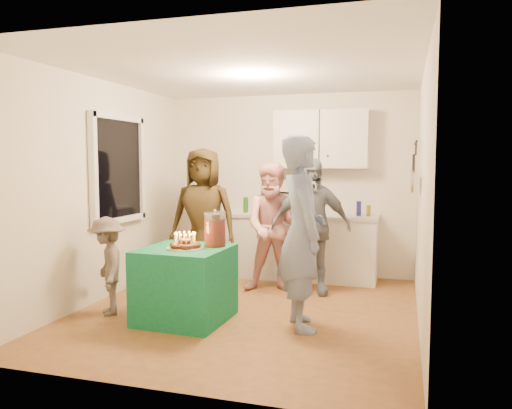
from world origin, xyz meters
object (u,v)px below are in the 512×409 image
(counter, at_px, (297,248))
(woman_back_right, at_px, (311,226))
(woman_back_left, at_px, (204,217))
(microwave, at_px, (291,203))
(woman_back_center, at_px, (275,227))
(man_birthday, at_px, (302,232))
(punch_jar, at_px, (215,230))
(child_near_left, at_px, (107,266))
(party_table, at_px, (185,284))

(counter, xyz_separation_m, woman_back_right, (0.33, -0.75, 0.41))
(counter, bearing_deg, woman_back_left, -146.99)
(microwave, relative_size, woman_back_left, 0.29)
(microwave, bearing_deg, woman_back_center, -79.52)
(man_birthday, height_order, woman_back_center, man_birthday)
(woman_back_right, bearing_deg, punch_jar, -138.84)
(microwave, bearing_deg, woman_back_left, -132.12)
(man_birthday, bearing_deg, child_near_left, 70.49)
(party_table, xyz_separation_m, woman_back_left, (-0.39, 1.46, 0.53))
(punch_jar, xyz_separation_m, man_birthday, (0.93, -0.05, 0.02))
(party_table, bearing_deg, man_birthday, 6.04)
(woman_back_left, height_order, child_near_left, woman_back_left)
(party_table, distance_m, woman_back_center, 1.56)
(punch_jar, distance_m, woman_back_right, 1.48)
(woman_back_left, distance_m, woman_back_right, 1.45)
(microwave, bearing_deg, child_near_left, -111.38)
(party_table, bearing_deg, woman_back_right, 53.66)
(microwave, bearing_deg, counter, 12.81)
(counter, bearing_deg, party_table, -108.24)
(man_birthday, relative_size, child_near_left, 1.80)
(counter, xyz_separation_m, woman_back_center, (-0.12, -0.81, 0.39))
(microwave, distance_m, punch_jar, 2.04)
(man_birthday, distance_m, child_near_left, 2.13)
(microwave, xyz_separation_m, woman_back_left, (-1.03, -0.72, -0.15))
(counter, relative_size, microwave, 4.17)
(woman_back_left, bearing_deg, woman_back_center, -9.49)
(microwave, relative_size, man_birthday, 0.28)
(woman_back_right, bearing_deg, microwave, 102.15)
(punch_jar, height_order, man_birthday, man_birthday)
(counter, distance_m, woman_back_right, 0.92)
(woman_back_left, distance_m, woman_back_center, 1.00)
(party_table, distance_m, woman_back_right, 1.83)
(party_table, relative_size, child_near_left, 0.80)
(woman_back_right, bearing_deg, child_near_left, -159.25)
(counter, distance_m, punch_jar, 2.11)
(woman_back_left, relative_size, child_near_left, 1.72)
(party_table, distance_m, punch_jar, 0.64)
(punch_jar, relative_size, woman_back_left, 0.19)
(counter, height_order, microwave, microwave)
(counter, xyz_separation_m, party_table, (-0.72, -2.18, -0.05))
(punch_jar, relative_size, woman_back_right, 0.20)
(counter, relative_size, punch_jar, 6.47)
(microwave, relative_size, woman_back_center, 0.32)
(child_near_left, bearing_deg, party_table, 54.99)
(party_table, height_order, woman_back_center, woman_back_center)
(counter, bearing_deg, child_near_left, -125.62)
(counter, height_order, man_birthday, man_birthday)
(man_birthday, bearing_deg, counter, -11.35)
(party_table, xyz_separation_m, punch_jar, (0.27, 0.18, 0.55))
(woman_back_center, distance_m, child_near_left, 2.08)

